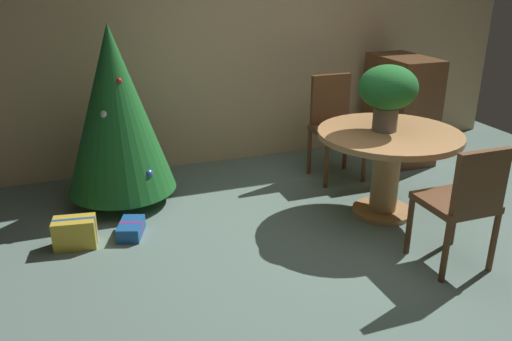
% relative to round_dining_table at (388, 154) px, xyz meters
% --- Properties ---
extents(ground_plane, '(6.60, 6.60, 0.00)m').
position_rel_round_dining_table_xyz_m(ground_plane, '(-0.48, -0.41, -0.54)').
color(ground_plane, slate).
extents(back_wall_panel, '(6.00, 0.10, 2.60)m').
position_rel_round_dining_table_xyz_m(back_wall_panel, '(-0.48, 1.79, 0.76)').
color(back_wall_panel, tan).
rests_on(back_wall_panel, ground_plane).
extents(round_dining_table, '(1.18, 1.18, 0.74)m').
position_rel_round_dining_table_xyz_m(round_dining_table, '(0.00, 0.00, 0.00)').
color(round_dining_table, '#B27F4C').
rests_on(round_dining_table, ground_plane).
extents(flower_vase, '(0.48, 0.48, 0.54)m').
position_rel_round_dining_table_xyz_m(flower_vase, '(-0.03, 0.05, 0.53)').
color(flower_vase, '#665B51').
rests_on(flower_vase, round_dining_table).
extents(wooden_chair_far, '(0.46, 0.43, 1.02)m').
position_rel_round_dining_table_xyz_m(wooden_chair_far, '(0.00, 0.95, 0.03)').
color(wooden_chair_far, brown).
rests_on(wooden_chair_far, ground_plane).
extents(wooden_chair_near, '(0.45, 0.45, 0.92)m').
position_rel_round_dining_table_xyz_m(wooden_chair_near, '(0.00, -0.92, -0.02)').
color(wooden_chair_near, brown).
rests_on(wooden_chair_near, ground_plane).
extents(holiday_tree, '(0.95, 0.95, 1.58)m').
position_rel_round_dining_table_xyz_m(holiday_tree, '(-2.08, 1.02, 0.31)').
color(holiday_tree, brown).
rests_on(holiday_tree, ground_plane).
extents(gift_box_blue, '(0.26, 0.34, 0.12)m').
position_rel_round_dining_table_xyz_m(gift_box_blue, '(-2.11, 0.33, -0.49)').
color(gift_box_blue, '#1E569E').
rests_on(gift_box_blue, ground_plane).
extents(gift_box_gold, '(0.33, 0.23, 0.23)m').
position_rel_round_dining_table_xyz_m(gift_box_gold, '(-2.53, 0.30, -0.43)').
color(gift_box_gold, gold).
rests_on(gift_box_gold, ground_plane).
extents(wooden_cabinet, '(0.51, 0.81, 1.12)m').
position_rel_round_dining_table_xyz_m(wooden_cabinet, '(0.92, 1.17, 0.02)').
color(wooden_cabinet, brown).
rests_on(wooden_cabinet, ground_plane).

